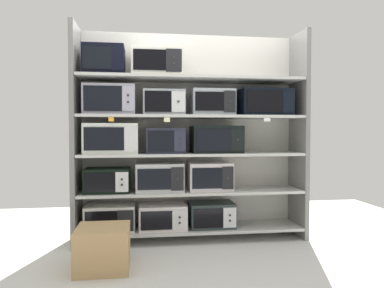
% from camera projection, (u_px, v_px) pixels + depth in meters
% --- Properties ---
extents(ground, '(6.47, 6.00, 0.02)m').
position_uv_depth(ground, '(208.00, 274.00, 3.13)').
color(ground, silver).
extents(back_panel, '(2.67, 0.04, 2.37)m').
position_uv_depth(back_panel, '(189.00, 135.00, 4.34)').
color(back_panel, beige).
rests_on(back_panel, ground).
extents(upright_left, '(0.05, 0.49, 2.37)m').
position_uv_depth(upright_left, '(76.00, 135.00, 3.91)').
color(upright_left, slate).
rests_on(upright_left, ground).
extents(upright_right, '(0.05, 0.49, 2.37)m').
position_uv_depth(upright_right, '(299.00, 135.00, 4.25)').
color(upright_right, slate).
rests_on(upright_right, ground).
extents(shelf_0, '(2.47, 0.49, 0.03)m').
position_uv_depth(shelf_0, '(192.00, 228.00, 4.12)').
color(shelf_0, beige).
rests_on(shelf_0, ground).
extents(microwave_0, '(0.54, 0.37, 0.28)m').
position_uv_depth(microwave_0, '(110.00, 217.00, 3.99)').
color(microwave_0, silver).
rests_on(microwave_0, shelf_0).
extents(microwave_1, '(0.53, 0.40, 0.27)m').
position_uv_depth(microwave_1, '(163.00, 216.00, 4.06)').
color(microwave_1, silver).
rests_on(microwave_1, shelf_0).
extents(microwave_2, '(0.50, 0.38, 0.28)m').
position_uv_depth(microwave_2, '(212.00, 214.00, 4.14)').
color(microwave_2, '#283433').
rests_on(microwave_2, shelf_0).
extents(shelf_1, '(2.47, 0.49, 0.03)m').
position_uv_depth(shelf_1, '(192.00, 191.00, 4.10)').
color(shelf_1, beige).
extents(microwave_3, '(0.48, 0.38, 0.26)m').
position_uv_depth(microwave_3, '(108.00, 180.00, 3.97)').
color(microwave_3, black).
rests_on(microwave_3, shelf_1).
extents(microwave_4, '(0.52, 0.42, 0.31)m').
position_uv_depth(microwave_4, '(159.00, 177.00, 4.05)').
color(microwave_4, '#B4B7B9').
rests_on(microwave_4, shelf_1).
extents(microwave_5, '(0.49, 0.38, 0.31)m').
position_uv_depth(microwave_5, '(210.00, 176.00, 4.12)').
color(microwave_5, silver).
rests_on(microwave_5, shelf_1).
extents(shelf_2, '(2.47, 0.49, 0.03)m').
position_uv_depth(shelf_2, '(192.00, 154.00, 4.09)').
color(shelf_2, beige).
extents(microwave_6, '(0.58, 0.40, 0.33)m').
position_uv_depth(microwave_6, '(112.00, 138.00, 3.96)').
color(microwave_6, silver).
rests_on(microwave_6, shelf_2).
extents(microwave_7, '(0.42, 0.36, 0.28)m').
position_uv_depth(microwave_7, '(165.00, 141.00, 4.04)').
color(microwave_7, '#272939').
rests_on(microwave_7, shelf_2).
extents(microwave_8, '(0.56, 0.41, 0.30)m').
position_uv_depth(microwave_8, '(216.00, 139.00, 4.12)').
color(microwave_8, black).
rests_on(microwave_8, shelf_2).
extents(shelf_3, '(2.47, 0.49, 0.03)m').
position_uv_depth(shelf_3, '(192.00, 117.00, 4.08)').
color(shelf_3, beige).
extents(microwave_9, '(0.55, 0.38, 0.32)m').
position_uv_depth(microwave_9, '(110.00, 100.00, 3.94)').
color(microwave_9, '#9C9AAB').
rests_on(microwave_9, shelf_3).
extents(microwave_10, '(0.45, 0.38, 0.27)m').
position_uv_depth(microwave_10, '(164.00, 103.00, 4.02)').
color(microwave_10, '#989FA5').
rests_on(microwave_10, shelf_3).
extents(microwave_11, '(0.48, 0.37, 0.29)m').
position_uv_depth(microwave_11, '(212.00, 103.00, 4.10)').
color(microwave_11, '#9DA4AD').
rests_on(microwave_11, shelf_3).
extents(microwave_12, '(0.58, 0.41, 0.30)m').
position_uv_depth(microwave_12, '(264.00, 103.00, 4.18)').
color(microwave_12, black).
rests_on(microwave_12, shelf_3).
extents(price_tag_0, '(0.06, 0.00, 0.04)m').
position_uv_depth(price_tag_0, '(111.00, 119.00, 3.72)').
color(price_tag_0, orange).
extents(price_tag_1, '(0.06, 0.00, 0.05)m').
position_uv_depth(price_tag_1, '(167.00, 120.00, 3.79)').
color(price_tag_1, beige).
extents(price_tag_2, '(0.07, 0.00, 0.04)m').
position_uv_depth(price_tag_2, '(267.00, 120.00, 3.94)').
color(price_tag_2, white).
extents(shelf_4, '(2.47, 0.49, 0.03)m').
position_uv_depth(shelf_4, '(192.00, 79.00, 4.06)').
color(shelf_4, beige).
extents(microwave_13, '(0.43, 0.39, 0.32)m').
position_uv_depth(microwave_13, '(104.00, 61.00, 3.92)').
color(microwave_13, black).
rests_on(microwave_13, shelf_4).
extents(microwave_14, '(0.54, 0.37, 0.30)m').
position_uv_depth(microwave_14, '(157.00, 63.00, 4.00)').
color(microwave_14, silver).
rests_on(microwave_14, shelf_4).
extents(shipping_carton, '(0.46, 0.46, 0.38)m').
position_uv_depth(shipping_carton, '(103.00, 248.00, 3.22)').
color(shipping_carton, tan).
rests_on(shipping_carton, ground).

